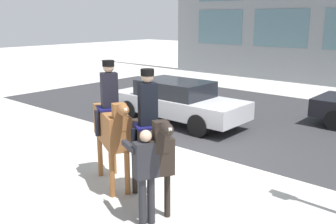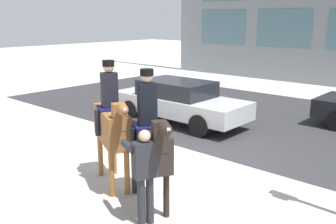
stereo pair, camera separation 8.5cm
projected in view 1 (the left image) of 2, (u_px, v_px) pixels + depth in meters
The scene contains 6 objects.
ground_plane at pixel (198, 161), 9.25m from camera, with size 80.00×80.00×0.00m, color #B2AFA8.
road_surface at pixel (280, 122), 12.74m from camera, with size 22.36×8.50×0.01m.
mounted_horse_lead at pixel (112, 123), 7.59m from camera, with size 1.84×1.16×2.62m.
mounted_horse_companion at pixel (150, 141), 6.77m from camera, with size 1.80×1.22×2.56m.
pedestrian_bystander at pixel (145, 170), 6.18m from camera, with size 0.91×0.45×1.68m.
street_car_near_lane at pixel (177, 101), 12.51m from camera, with size 4.75×1.86×1.42m.
Camera 1 is at (5.13, -7.05, 3.42)m, focal length 40.00 mm.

